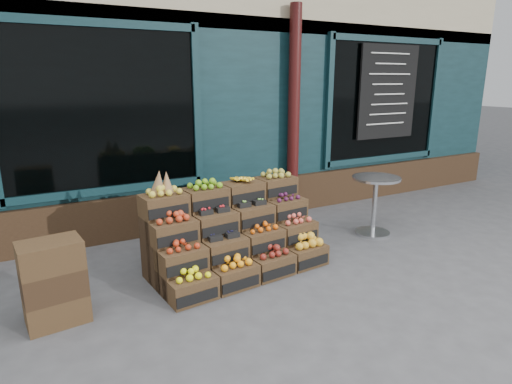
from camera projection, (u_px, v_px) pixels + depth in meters
name	position (u px, v px, depth m)	size (l,w,h in m)	color
ground	(302.00, 278.00, 4.72)	(60.00, 60.00, 0.00)	#454547
shop_facade	(158.00, 65.00, 8.44)	(12.00, 6.24, 4.80)	#0D282C
crate_display	(234.00, 237.00, 4.90)	(2.03, 1.13, 1.22)	#412C19
spare_crates	(54.00, 283.00, 3.78)	(0.55, 0.41, 0.78)	#412C19
bistro_table	(375.00, 199.00, 5.95)	(0.66, 0.66, 0.83)	silver
shopkeeper	(107.00, 166.00, 6.06)	(0.68, 0.44, 1.85)	#1D6722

